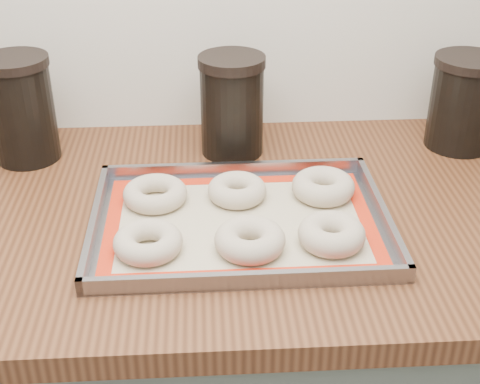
{
  "coord_description": "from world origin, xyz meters",
  "views": [
    {
      "loc": [
        -0.11,
        0.73,
        1.47
      ],
      "look_at": [
        -0.05,
        1.61,
        0.96
      ],
      "focal_mm": 50.0,
      "sensor_mm": 36.0,
      "label": 1
    }
  ],
  "objects": [
    {
      "name": "baking_tray",
      "position": [
        -0.05,
        1.61,
        0.91
      ],
      "size": [
        0.46,
        0.33,
        0.03
      ],
      "rotation": [
        0.0,
        0.0,
        0.0
      ],
      "color": "gray",
      "rests_on": "countertop"
    },
    {
      "name": "bagel_front_left",
      "position": [
        -0.19,
        1.54,
        0.92
      ],
      "size": [
        0.11,
        0.11,
        0.03
      ],
      "primitive_type": "torus",
      "rotation": [
        0.0,
        0.0,
        0.1
      ],
      "color": "#C1AF96",
      "rests_on": "baking_mat"
    },
    {
      "name": "bagel_back_right",
      "position": [
        0.09,
        1.69,
        0.92
      ],
      "size": [
        0.11,
        0.11,
        0.04
      ],
      "primitive_type": "torus",
      "rotation": [
        0.0,
        0.0,
        0.04
      ],
      "color": "#C1AF96",
      "rests_on": "baking_mat"
    },
    {
      "name": "bagel_back_mid",
      "position": [
        -0.05,
        1.69,
        0.92
      ],
      "size": [
        0.11,
        0.11,
        0.03
      ],
      "primitive_type": "torus",
      "rotation": [
        0.0,
        0.0,
        0.12
      ],
      "color": "#C1AF96",
      "rests_on": "baking_mat"
    },
    {
      "name": "bagel_back_left",
      "position": [
        -0.19,
        1.68,
        0.92
      ],
      "size": [
        0.12,
        0.12,
        0.03
      ],
      "primitive_type": "torus",
      "rotation": [
        0.0,
        0.0,
        0.2
      ],
      "color": "#C1AF96",
      "rests_on": "baking_mat"
    },
    {
      "name": "bagel_front_right",
      "position": [
        0.08,
        1.54,
        0.92
      ],
      "size": [
        0.12,
        0.12,
        0.04
      ],
      "primitive_type": "torus",
      "rotation": [
        0.0,
        0.0,
        0.2
      ],
      "color": "#C1AF96",
      "rests_on": "baking_mat"
    },
    {
      "name": "baking_mat",
      "position": [
        -0.05,
        1.61,
        0.9
      ],
      "size": [
        0.42,
        0.29,
        0.0
      ],
      "rotation": [
        0.0,
        0.0,
        0.0
      ],
      "color": "#C6B793",
      "rests_on": "baking_tray"
    },
    {
      "name": "countertop",
      "position": [
        0.0,
        1.68,
        0.88
      ],
      "size": [
        3.06,
        0.68,
        0.04
      ],
      "primitive_type": "cube",
      "color": "brown",
      "rests_on": "cabinet"
    },
    {
      "name": "canister_left",
      "position": [
        -0.43,
        1.87,
        1.0
      ],
      "size": [
        0.12,
        0.12,
        0.19
      ],
      "color": "black",
      "rests_on": "countertop"
    },
    {
      "name": "canister_right",
      "position": [
        0.38,
        1.87,
        0.99
      ],
      "size": [
        0.13,
        0.13,
        0.18
      ],
      "color": "black",
      "rests_on": "countertop"
    },
    {
      "name": "bagel_front_mid",
      "position": [
        -0.04,
        1.54,
        0.92
      ],
      "size": [
        0.12,
        0.12,
        0.04
      ],
      "primitive_type": "torus",
      "rotation": [
        0.0,
        0.0,
        0.17
      ],
      "color": "#C1AF96",
      "rests_on": "baking_mat"
    },
    {
      "name": "canister_mid",
      "position": [
        -0.05,
        1.87,
        0.99
      ],
      "size": [
        0.12,
        0.12,
        0.19
      ],
      "color": "black",
      "rests_on": "countertop"
    }
  ]
}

